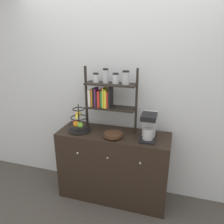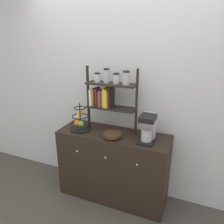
% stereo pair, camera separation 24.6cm
% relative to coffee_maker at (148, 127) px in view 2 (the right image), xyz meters
% --- Properties ---
extents(ground_plane, '(12.00, 12.00, 0.00)m').
position_rel_coffee_maker_xyz_m(ground_plane, '(-0.41, -0.22, -1.05)').
color(ground_plane, '#47423D').
extents(wall_back, '(7.00, 0.05, 2.60)m').
position_rel_coffee_maker_xyz_m(wall_back, '(-0.41, 0.28, 0.25)').
color(wall_back, silver).
rests_on(wall_back, ground_plane).
extents(sideboard, '(1.34, 0.48, 0.89)m').
position_rel_coffee_maker_xyz_m(sideboard, '(-0.41, 0.01, -0.60)').
color(sideboard, black).
rests_on(sideboard, ground_plane).
extents(coffee_maker, '(0.17, 0.26, 0.30)m').
position_rel_coffee_maker_xyz_m(coffee_maker, '(0.00, 0.00, 0.00)').
color(coffee_maker, black).
rests_on(coffee_maker, sideboard).
extents(fruit_stand, '(0.26, 0.26, 0.34)m').
position_rel_coffee_maker_xyz_m(fruit_stand, '(-0.84, -0.05, -0.04)').
color(fruit_stand, black).
rests_on(fruit_stand, sideboard).
extents(wooden_bowl, '(0.21, 0.21, 0.05)m').
position_rel_coffee_maker_xyz_m(wooden_bowl, '(-0.39, -0.09, -0.12)').
color(wooden_bowl, '#422819').
rests_on(wooden_bowl, sideboard).
extents(shelf_hutch, '(0.64, 0.20, 0.77)m').
position_rel_coffee_maker_xyz_m(shelf_hutch, '(-0.52, 0.09, 0.31)').
color(shelf_hutch, black).
rests_on(shelf_hutch, sideboard).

